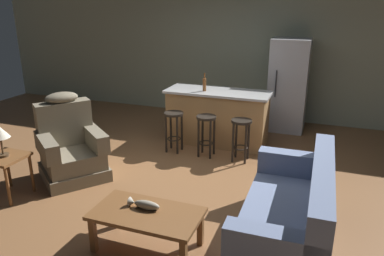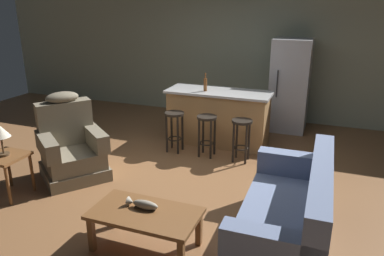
# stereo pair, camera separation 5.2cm
# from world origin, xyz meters

# --- Properties ---
(ground_plane) EXTENTS (12.00, 12.00, 0.00)m
(ground_plane) POSITION_xyz_m (0.00, 0.00, 0.00)
(ground_plane) COLOR brown
(back_wall) EXTENTS (12.00, 0.05, 2.60)m
(back_wall) POSITION_xyz_m (0.00, 3.12, 1.30)
(back_wall) COLOR #9EA88E
(back_wall) RESTS_ON ground_plane
(coffee_table) EXTENTS (1.10, 0.60, 0.42)m
(coffee_table) POSITION_xyz_m (0.20, -1.79, 0.36)
(coffee_table) COLOR brown
(coffee_table) RESTS_ON ground_plane
(fish_figurine) EXTENTS (0.34, 0.10, 0.10)m
(fish_figurine) POSITION_xyz_m (0.14, -1.73, 0.46)
(fish_figurine) COLOR #4C3823
(fish_figurine) RESTS_ON coffee_table
(couch) EXTENTS (0.87, 1.91, 0.94)m
(couch) POSITION_xyz_m (1.56, -1.24, 0.34)
(couch) COLOR #707FA3
(couch) RESTS_ON ground_plane
(recliner_near_lamp) EXTENTS (1.18, 1.18, 1.20)m
(recliner_near_lamp) POSITION_xyz_m (-1.59, -0.65, 0.42)
(recliner_near_lamp) COLOR #756B56
(recliner_near_lamp) RESTS_ON ground_plane
(end_table) EXTENTS (0.48, 0.48, 0.56)m
(end_table) POSITION_xyz_m (-1.98, -1.44, 0.46)
(end_table) COLOR brown
(end_table) RESTS_ON ground_plane
(table_lamp) EXTENTS (0.24, 0.24, 0.41)m
(table_lamp) POSITION_xyz_m (-1.99, -1.44, 0.87)
(table_lamp) COLOR #4C3823
(table_lamp) RESTS_ON end_table
(kitchen_island) EXTENTS (1.80, 0.70, 0.95)m
(kitchen_island) POSITION_xyz_m (0.00, 1.35, 0.48)
(kitchen_island) COLOR #AD7F4C
(kitchen_island) RESTS_ON ground_plane
(bar_stool_left) EXTENTS (0.32, 0.32, 0.68)m
(bar_stool_left) POSITION_xyz_m (-0.57, 0.72, 0.47)
(bar_stool_left) COLOR black
(bar_stool_left) RESTS_ON ground_plane
(bar_stool_middle) EXTENTS (0.32, 0.32, 0.68)m
(bar_stool_middle) POSITION_xyz_m (0.00, 0.72, 0.47)
(bar_stool_middle) COLOR black
(bar_stool_middle) RESTS_ON ground_plane
(bar_stool_right) EXTENTS (0.32, 0.32, 0.68)m
(bar_stool_right) POSITION_xyz_m (0.57, 0.72, 0.47)
(bar_stool_right) COLOR black
(bar_stool_right) RESTS_ON ground_plane
(refrigerator) EXTENTS (0.70, 0.69, 1.76)m
(refrigerator) POSITION_xyz_m (1.05, 2.55, 0.88)
(refrigerator) COLOR #B7B7BC
(refrigerator) RESTS_ON ground_plane
(bottle_tall_green) EXTENTS (0.06, 0.06, 0.31)m
(bottle_tall_green) POSITION_xyz_m (-0.22, 1.26, 1.07)
(bottle_tall_green) COLOR brown
(bottle_tall_green) RESTS_ON kitchen_island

